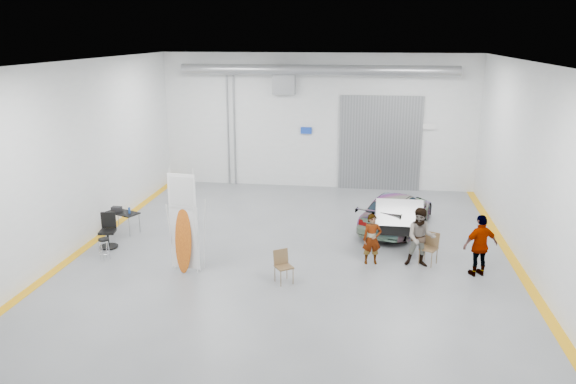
# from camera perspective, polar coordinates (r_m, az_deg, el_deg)

# --- Properties ---
(ground) EXTENTS (16.00, 16.00, 0.00)m
(ground) POSITION_cam_1_polar(r_m,az_deg,el_deg) (18.35, 0.65, -5.94)
(ground) COLOR slate
(ground) RESTS_ON ground
(room_shell) EXTENTS (14.02, 16.18, 6.01)m
(room_shell) POSITION_cam_1_polar(r_m,az_deg,el_deg) (19.41, 2.24, 7.75)
(room_shell) COLOR silver
(room_shell) RESTS_ON ground
(sedan_car) EXTENTS (3.17, 4.81, 1.29)m
(sedan_car) POSITION_cam_1_polar(r_m,az_deg,el_deg) (20.57, 10.92, -1.88)
(sedan_car) COLOR white
(sedan_car) RESTS_ON ground
(person_a) EXTENTS (0.64, 0.48, 1.58)m
(person_a) POSITION_cam_1_polar(r_m,az_deg,el_deg) (17.26, 8.53, -4.76)
(person_a) COLOR #8C684C
(person_a) RESTS_ON ground
(person_b) EXTENTS (0.91, 0.71, 1.83)m
(person_b) POSITION_cam_1_polar(r_m,az_deg,el_deg) (17.30, 13.33, -4.52)
(person_b) COLOR #44637E
(person_b) RESTS_ON ground
(person_c) EXTENTS (1.16, 0.82, 1.85)m
(person_c) POSITION_cam_1_polar(r_m,az_deg,el_deg) (17.13, 18.95, -5.16)
(person_c) COLOR #975832
(person_c) RESTS_ON ground
(surfboard_display) EXTENTS (0.89, 0.33, 3.16)m
(surfboard_display) POSITION_cam_1_polar(r_m,az_deg,el_deg) (16.57, -10.46, -3.92)
(surfboard_display) COLOR white
(surfboard_display) RESTS_ON ground
(folding_chair_near) EXTENTS (0.61, 0.67, 0.94)m
(folding_chair_near) POSITION_cam_1_polar(r_m,az_deg,el_deg) (15.98, -0.41, -8.22)
(folding_chair_near) COLOR brown
(folding_chair_near) RESTS_ON ground
(folding_chair_far) EXTENTS (0.62, 0.67, 0.98)m
(folding_chair_far) POSITION_cam_1_polar(r_m,az_deg,el_deg) (17.72, 14.04, -6.18)
(folding_chair_far) COLOR brown
(folding_chair_far) RESTS_ON ground
(shop_stool) EXTENTS (0.35, 0.35, 0.69)m
(shop_stool) POSITION_cam_1_polar(r_m,az_deg,el_deg) (18.42, -18.15, -5.53)
(shop_stool) COLOR black
(shop_stool) RESTS_ON ground
(work_table) EXTENTS (1.30, 0.99, 0.95)m
(work_table) POSITION_cam_1_polar(r_m,az_deg,el_deg) (20.63, -16.59, -1.97)
(work_table) COLOR gray
(work_table) RESTS_ON ground
(office_chair) EXTENTS (0.60, 0.61, 1.13)m
(office_chair) POSITION_cam_1_polar(r_m,az_deg,el_deg) (19.37, -17.76, -3.96)
(office_chair) COLOR black
(office_chair) RESTS_ON ground
(trunk_lid) EXTENTS (1.51, 0.92, 0.04)m
(trunk_lid) POSITION_cam_1_polar(r_m,az_deg,el_deg) (18.48, 11.29, -1.77)
(trunk_lid) COLOR silver
(trunk_lid) RESTS_ON sedan_car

